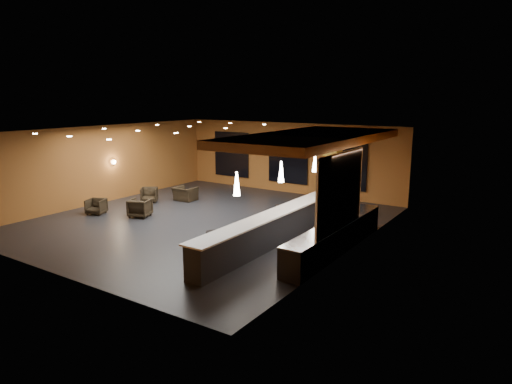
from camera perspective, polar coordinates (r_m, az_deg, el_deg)
The scene contains 35 objects.
floor at distance 18.00m, azimuth -6.22°, elevation -3.76°, with size 12.00×13.00×0.10m, color black.
ceiling at distance 17.38m, azimuth -6.49°, elevation 7.75°, with size 12.00×13.00×0.10m, color black.
wall_back at distance 22.96m, azimuth 4.15°, elevation 4.28°, with size 12.00×0.10×3.50m, color #965521.
wall_front at distance 13.35m, azimuth -24.58°, elevation -2.36°, with size 12.00×0.10×3.50m, color #965521.
wall_left at distance 21.92m, azimuth -18.65°, elevation 3.32°, with size 0.10×13.00×3.50m, color #965521.
wall_right at distance 14.56m, azimuth 12.32°, elevation -0.42°, with size 0.10×13.00×3.50m, color #965521.
wood_soffit at distance 16.04m, azimuth 7.01°, elevation 6.71°, with size 3.60×8.00×0.28m, color #AE6732.
window_left at distance 24.76m, azimuth -3.08°, elevation 4.73°, with size 2.20×0.06×2.40m, color black.
window_center at distance 22.87m, azimuth 4.01°, elevation 4.12°, with size 2.20×0.06×2.40m, color black.
window_right at distance 21.57m, azimuth 10.98°, elevation 3.46°, with size 2.20×0.06×2.40m, color black.
tile_backsplash at distance 13.63m, azimuth 10.49°, elevation -0.10°, with size 0.06×3.20×2.40m, color white.
bar_counter at distance 15.02m, azimuth 2.12°, elevation -4.70°, with size 0.60×8.00×1.00m, color black.
bar_top at distance 14.88m, azimuth 2.13°, elevation -2.76°, with size 0.78×8.10×0.05m, color white.
prep_counter at distance 14.59m, azimuth 9.91°, elevation -5.66°, with size 0.70×6.00×0.86m, color black.
prep_top at distance 14.46m, azimuth 9.97°, elevation -3.94°, with size 0.72×6.00×0.03m, color silver.
wall_shelf_lower at distance 13.60m, azimuth 9.55°, elevation -1.83°, with size 0.30×1.50×0.03m, color silver.
wall_shelf_upper at distance 13.50m, azimuth 9.62°, elevation 0.02°, with size 0.30×1.50×0.03m, color silver.
column at distance 18.73m, azimuth 9.48°, elevation 2.41°, with size 0.60×0.60×3.50m, color olive.
wall_sconce at distance 22.09m, azimuth -17.36°, elevation 3.60°, with size 0.22×0.22×0.22m, color #FFE5B2.
pendant_0 at distance 12.96m, azimuth -2.42°, elevation 1.04°, with size 0.20×0.20×0.70m, color white.
pendant_1 at distance 15.02m, azimuth 3.16°, elevation 2.54°, with size 0.20×0.20×0.70m, color white.
pendant_2 at distance 17.21m, azimuth 7.37°, elevation 3.66°, with size 0.20×0.20×0.70m, color white.
staff_a at distance 17.20m, azimuth 9.31°, elevation -1.71°, with size 0.57×0.38×1.57m, color black.
staff_b at distance 17.18m, azimuth 11.79°, elevation -1.71°, with size 0.80×0.62×1.64m, color black.
staff_c at distance 17.24m, azimuth 11.69°, elevation -1.86°, with size 0.74×0.48×1.51m, color black.
armchair_a at distance 19.96m, azimuth -19.35°, elevation -1.72°, with size 0.68×0.70×0.64m, color black.
armchair_b at distance 18.99m, azimuth -14.30°, elevation -1.93°, with size 0.79×0.81×0.74m, color black.
armchair_c at distance 21.52m, azimuth -13.20°, elevation -0.35°, with size 0.72×0.74×0.67m, color black.
armchair_d at distance 21.52m, azimuth -8.86°, elevation -0.22°, with size 0.98×0.86×0.64m, color black.
bar_stool_0 at distance 12.84m, azimuth -8.21°, elevation -7.68°, with size 0.41×0.41×0.80m.
bar_stool_1 at distance 13.85m, azimuth -5.45°, elevation -6.10°, with size 0.41×0.41×0.82m.
bar_stool_2 at distance 14.89m, azimuth -1.53°, elevation -4.93°, with size 0.38×0.38×0.74m.
bar_stool_3 at distance 15.90m, azimuth 0.83°, elevation -3.79°, with size 0.39×0.39×0.76m.
bar_stool_4 at distance 17.02m, azimuth 3.02°, elevation -2.62°, with size 0.41×0.41×0.82m.
bar_stool_5 at distance 18.24m, azimuth 5.16°, elevation -1.88°, with size 0.36×0.36×0.71m.
Camera 1 is at (11.10, -13.32, 4.80)m, focal length 32.00 mm.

